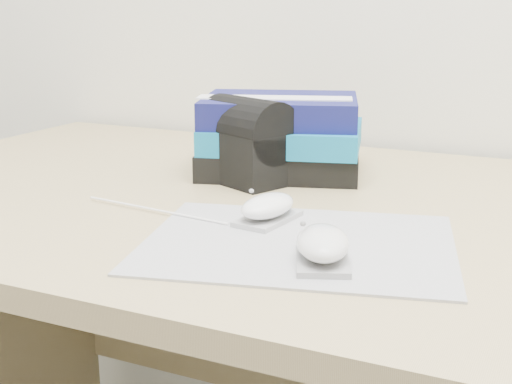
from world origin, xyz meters
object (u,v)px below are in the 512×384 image
at_px(book_stack, 281,135).
at_px(mouse_rear, 268,208).
at_px(mouse_front, 323,245).
at_px(pouch, 247,141).
at_px(desk, 374,350).

bearing_deg(book_stack, mouse_rear, -70.18).
bearing_deg(mouse_front, pouch, 128.10).
relative_size(book_stack, pouch, 1.81).
distance_m(desk, mouse_rear, 0.32).
xyz_separation_m(desk, mouse_front, (0.02, -0.28, 0.26)).
bearing_deg(book_stack, desk, -23.85).
height_order(book_stack, pouch, pouch).
distance_m(mouse_front, book_stack, 0.42).
relative_size(mouse_rear, mouse_front, 0.88).
relative_size(desk, book_stack, 5.50).
relative_size(desk, mouse_front, 14.43).
bearing_deg(pouch, mouse_rear, -57.54).
height_order(desk, book_stack, book_stack).
bearing_deg(pouch, desk, -1.29).
bearing_deg(mouse_front, book_stack, 119.10).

